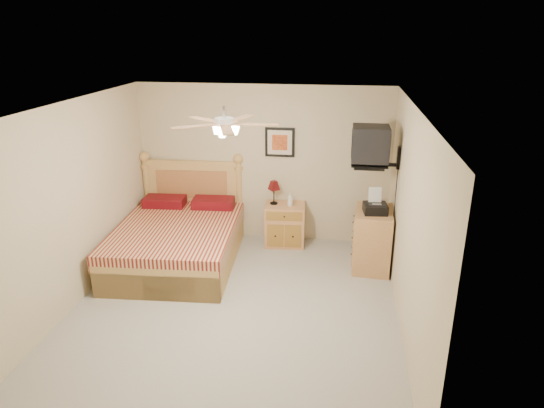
{
  "coord_description": "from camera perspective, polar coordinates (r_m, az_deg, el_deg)",
  "views": [
    {
      "loc": [
        1.22,
        -5.1,
        3.32
      ],
      "look_at": [
        0.34,
        0.9,
        1.08
      ],
      "focal_mm": 32.0,
      "sensor_mm": 36.0,
      "label": 1
    }
  ],
  "objects": [
    {
      "name": "wall_left",
      "position": [
        6.37,
        -22.57,
        -0.32
      ],
      "size": [
        0.04,
        4.5,
        2.5
      ],
      "primitive_type": "cube",
      "color": "#BDAD8B",
      "rests_on": "ground"
    },
    {
      "name": "ceiling_fan",
      "position": [
        5.14,
        -5.62,
        9.38
      ],
      "size": [
        1.14,
        1.14,
        0.28
      ],
      "primitive_type": null,
      "color": "white",
      "rests_on": "ceiling"
    },
    {
      "name": "fax_machine",
      "position": [
        6.82,
        12.11,
        0.31
      ],
      "size": [
        0.35,
        0.37,
        0.34
      ],
      "primitive_type": null,
      "rotation": [
        0.0,
        0.0,
        0.1
      ],
      "color": "black",
      "rests_on": "dresser"
    },
    {
      "name": "wall_right",
      "position": [
        5.56,
        15.79,
        -2.43
      ],
      "size": [
        0.04,
        4.5,
        2.5
      ],
      "primitive_type": "cube",
      "color": "#BDAD8B",
      "rests_on": "ground"
    },
    {
      "name": "wall_tv",
      "position": [
        6.64,
        12.78,
        6.58
      ],
      "size": [
        0.56,
        0.46,
        0.58
      ],
      "primitive_type": null,
      "color": "black",
      "rests_on": "wall_right"
    },
    {
      "name": "nightstand",
      "position": [
        7.75,
        1.53,
        -2.42
      ],
      "size": [
        0.65,
        0.51,
        0.67
      ],
      "primitive_type": "cube",
      "rotation": [
        0.0,
        0.0,
        0.07
      ],
      "color": "#C07D4E",
      "rests_on": "ground"
    },
    {
      "name": "ceiling",
      "position": [
        5.31,
        -5.16,
        11.28
      ],
      "size": [
        4.0,
        4.5,
        0.04
      ],
      "primitive_type": "cube",
      "color": "white",
      "rests_on": "ground"
    },
    {
      "name": "dresser",
      "position": [
        7.12,
        11.74,
        -4.06
      ],
      "size": [
        0.57,
        0.78,
        0.88
      ],
      "primitive_type": "cube",
      "rotation": [
        0.0,
        0.0,
        -0.07
      ],
      "color": "#A06B42",
      "rests_on": "ground"
    },
    {
      "name": "lotion_bottle",
      "position": [
        7.54,
        2.16,
        0.53
      ],
      "size": [
        0.1,
        0.1,
        0.21
      ],
      "primitive_type": "imported",
      "rotation": [
        0.0,
        0.0,
        -0.26
      ],
      "color": "silver",
      "rests_on": "nightstand"
    },
    {
      "name": "floor",
      "position": [
        6.2,
        -4.42,
        -12.18
      ],
      "size": [
        4.5,
        4.5,
        0.0
      ],
      "primitive_type": "plane",
      "color": "gray",
      "rests_on": "ground"
    },
    {
      "name": "wall_back",
      "position": [
        7.73,
        -1.06,
        4.7
      ],
      "size": [
        4.0,
        0.04,
        2.5
      ],
      "primitive_type": "cube",
      "color": "#BDAD8B",
      "rests_on": "ground"
    },
    {
      "name": "wall_front",
      "position": [
        3.73,
        -12.68,
        -14.05
      ],
      "size": [
        4.0,
        0.04,
        2.5
      ],
      "primitive_type": "cube",
      "color": "#BDAD8B",
      "rests_on": "ground"
    },
    {
      "name": "bed",
      "position": [
        7.13,
        -11.3,
        -1.66
      ],
      "size": [
        1.8,
        2.29,
        1.42
      ],
      "primitive_type": null,
      "rotation": [
        0.0,
        0.0,
        0.06
      ],
      "color": "tan",
      "rests_on": "ground"
    },
    {
      "name": "magazine_lower",
      "position": [
        7.17,
        11.8,
        -0.0
      ],
      "size": [
        0.29,
        0.32,
        0.02
      ],
      "primitive_type": "imported",
      "rotation": [
        0.0,
        0.0,
        -0.43
      ],
      "color": "#BCAF97",
      "rests_on": "dresser"
    },
    {
      "name": "table_lamp",
      "position": [
        7.61,
        0.22,
        1.38
      ],
      "size": [
        0.22,
        0.22,
        0.38
      ],
      "primitive_type": null,
      "rotation": [
        0.0,
        0.0,
        -0.11
      ],
      "color": "#520E0F",
      "rests_on": "nightstand"
    },
    {
      "name": "magazine_upper",
      "position": [
        7.19,
        11.77,
        0.26
      ],
      "size": [
        0.23,
        0.3,
        0.02
      ],
      "primitive_type": "imported",
      "rotation": [
        0.0,
        0.0,
        -0.07
      ],
      "color": "tan",
      "rests_on": "magazine_lower"
    },
    {
      "name": "framed_picture",
      "position": [
        7.58,
        0.93,
        7.27
      ],
      "size": [
        0.46,
        0.04,
        0.46
      ],
      "primitive_type": "cube",
      "color": "black",
      "rests_on": "wall_back"
    }
  ]
}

